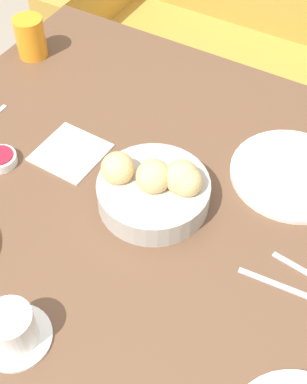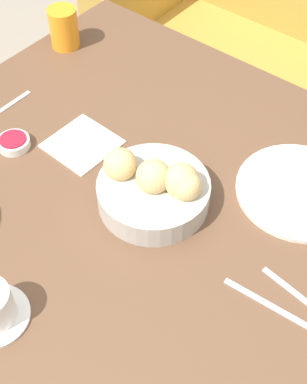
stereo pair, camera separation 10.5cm
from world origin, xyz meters
TOP-DOWN VIEW (x-y plane):
  - ground_plane at (0.00, 0.00)m, footprint 10.00×10.00m
  - dining_table at (0.00, 0.00)m, footprint 1.25×1.08m
  - couch at (-0.17, 1.06)m, footprint 1.45×0.70m
  - bread_basket at (-0.03, 0.03)m, footprint 0.22×0.22m
  - plate_far_center at (0.19, 0.24)m, footprint 0.26×0.26m
  - juice_glass at (-0.55, 0.30)m, footprint 0.08×0.08m
  - coffee_cup at (-0.08, -0.34)m, footprint 0.12×0.12m
  - jam_bowl_berry at (-0.37, -0.04)m, footprint 0.07×0.07m
  - fork_silver at (0.27, -0.03)m, footprint 0.17×0.03m
  - napkin at (-0.26, 0.06)m, footprint 0.14×0.14m

SIDE VIEW (x-z plane):
  - ground_plane at x=0.00m, z-range 0.00..0.00m
  - couch at x=-0.17m, z-range -0.12..0.76m
  - dining_table at x=0.00m, z-range 0.28..1.03m
  - fork_silver at x=0.27m, z-range 0.74..0.75m
  - napkin at x=-0.26m, z-range 0.74..0.75m
  - plate_far_center at x=0.19m, z-range 0.74..0.75m
  - jam_bowl_berry at x=-0.37m, z-range 0.74..0.77m
  - coffee_cup at x=-0.08m, z-range 0.74..0.82m
  - bread_basket at x=-0.03m, z-range 0.73..0.84m
  - juice_glass at x=-0.55m, z-range 0.74..0.85m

